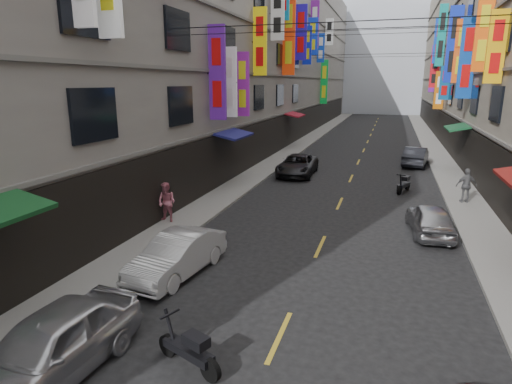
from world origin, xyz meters
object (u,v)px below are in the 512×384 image
Objects in this scene: scooter_far_right at (404,184)px; car_right_far at (416,156)px; car_left_mid at (177,255)px; car_left_far at (298,165)px; car_right_mid at (430,219)px; pedestrian_lfar at (167,202)px; scooter_crossing at (189,350)px; pedestrian_rfar at (467,186)px; car_left_near at (50,346)px.

car_right_far is (0.94, 8.33, 0.24)m from scooter_far_right.
car_left_far is at bearing 95.98° from car_left_mid.
pedestrian_lfar is at bearing 4.67° from car_right_mid.
scooter_crossing is 1.02× the size of pedestrian_rfar.
car_left_near is 20.77m from car_left_far.
scooter_far_right is 0.37× the size of car_left_far.
pedestrian_rfar is (1.98, 5.05, 0.34)m from car_right_mid.
car_left_far reaches higher than scooter_far_right.
car_left_far is at bearing -58.21° from car_right_mid.
scooter_crossing is 16.99m from pedestrian_rfar.
car_left_near is 0.89× the size of car_left_far.
car_left_near is at bearing 135.71° from scooter_crossing.
car_left_far is at bearing 82.12° from pedestrian_lfar.
car_left_mid reaches higher than scooter_crossing.
scooter_far_right is 0.42× the size of car_right_far.
scooter_far_right is at bearing 69.57° from car_left_mid.
scooter_far_right is 6.81m from car_right_mid.
pedestrian_lfar is (-10.44, -1.96, 0.34)m from car_right_mid.
scooter_crossing is 4.66m from car_left_mid.
car_left_mid is 2.31× the size of pedestrian_rfar.
pedestrian_lfar is at bearing 16.17° from pedestrian_rfar.
pedestrian_lfar is 0.99× the size of pedestrian_rfar.
scooter_crossing is 17.61m from scooter_far_right.
car_left_mid is 22.73m from car_right_far.
car_left_far is 1.29× the size of car_right_mid.
car_left_near is (-7.06, -18.10, 0.28)m from scooter_far_right.
scooter_far_right is at bearing -44.59° from pedestrian_rfar.
scooter_crossing is at bearing 56.34° from car_right_mid.
pedestrian_lfar is (-3.15, -11.38, 0.30)m from car_left_far.
scooter_crossing is at bearing 94.95° from scooter_far_right.
scooter_crossing is 2.74m from car_left_near.
car_left_near reaches higher than car_left_mid.
car_left_far is 9.34m from car_right_far.
car_left_far is 10.26m from pedestrian_rfar.
scooter_far_right is at bearing 92.09° from car_right_far.
scooter_far_right is 3.32m from pedestrian_rfar.
pedestrian_lfar is (-9.62, -8.72, 0.52)m from scooter_far_right.
car_left_mid reaches higher than car_right_mid.
car_right_far reaches higher than scooter_crossing.
car_left_near reaches higher than scooter_crossing.
car_right_mid reaches higher than scooter_crossing.
pedestrian_lfar is (-2.57, 9.38, 0.24)m from car_left_near.
car_left_far reaches higher than scooter_crossing.
pedestrian_rfar is (7.36, 15.30, 0.52)m from scooter_crossing.
car_left_mid is at bearing -93.03° from car_left_far.
pedestrian_rfar reaches higher than scooter_far_right.
scooter_crossing is at bearing -85.84° from car_left_far.
car_left_far is at bearing 45.95° from car_right_far.
car_left_near is 13.81m from car_right_mid.
scooter_crossing is 25.93m from car_right_far.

